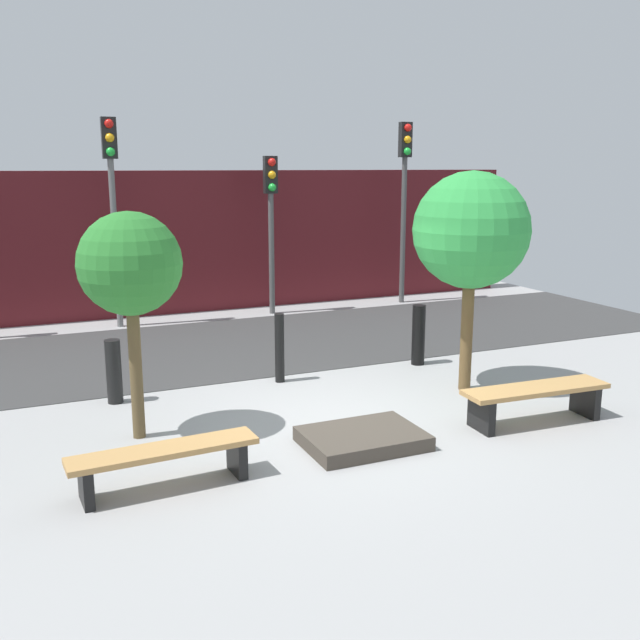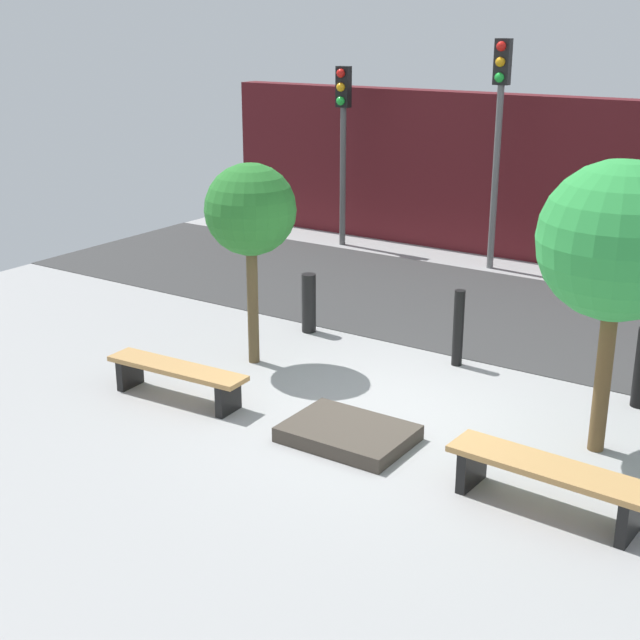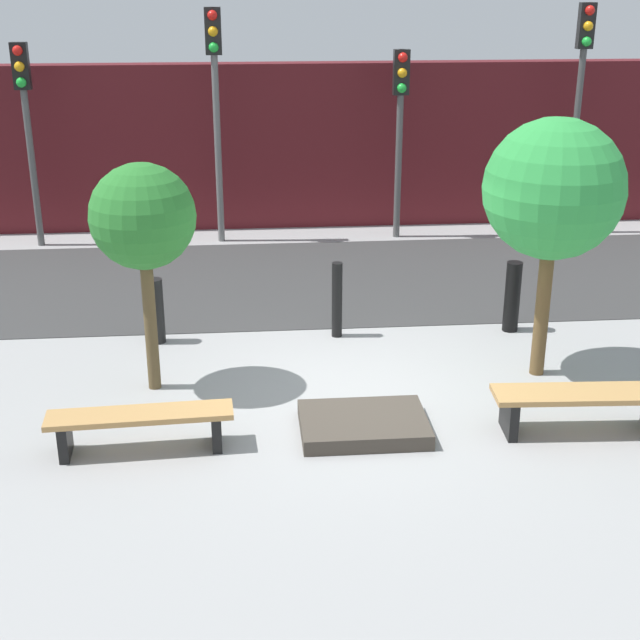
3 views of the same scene
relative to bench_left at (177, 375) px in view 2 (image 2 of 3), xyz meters
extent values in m
plane|color=#979797|center=(2.33, 1.03, -0.32)|extent=(18.00, 18.00, 0.00)
cube|color=#373737|center=(2.33, 5.33, -0.31)|extent=(18.00, 4.29, 0.01)
cube|color=#511419|center=(2.33, 8.83, 1.22)|extent=(16.20, 0.50, 3.08)
cube|color=black|center=(-0.76, -0.04, -0.13)|extent=(0.12, 0.40, 0.37)
cube|color=black|center=(0.76, 0.04, -0.13)|extent=(0.12, 0.40, 0.37)
cube|color=#B2844C|center=(0.00, 0.00, 0.09)|extent=(1.91, 0.49, 0.06)
cube|color=black|center=(3.88, 0.04, -0.11)|extent=(0.12, 0.48, 0.42)
cube|color=black|center=(5.45, -0.04, -0.11)|extent=(0.12, 0.48, 0.42)
cube|color=#B2844C|center=(4.66, 0.00, 0.13)|extent=(1.96, 0.58, 0.06)
cube|color=#443C34|center=(2.33, 0.20, -0.23)|extent=(1.36, 0.99, 0.17)
cylinder|color=brown|center=(0.00, 1.51, 0.56)|extent=(0.15, 0.15, 1.77)
sphere|color=#2A772D|center=(0.00, 1.51, 1.78)|extent=(1.19, 1.19, 1.19)
cylinder|color=brown|center=(4.66, 1.51, 0.61)|extent=(0.17, 0.17, 1.86)
sphere|color=green|center=(4.66, 1.51, 1.99)|extent=(1.63, 1.63, 1.63)
cylinder|color=black|center=(-0.08, 2.94, 0.12)|extent=(0.21, 0.21, 0.88)
cylinder|color=black|center=(2.33, 2.94, 0.20)|extent=(0.14, 0.14, 1.04)
cylinder|color=#505050|center=(-2.57, 7.78, 1.45)|extent=(0.12, 0.12, 3.54)
cube|color=black|center=(-2.57, 7.78, 2.84)|extent=(0.28, 0.16, 0.78)
sphere|color=red|center=(-2.57, 7.67, 3.10)|extent=(0.17, 0.17, 0.17)
sphere|color=orange|center=(-2.57, 7.67, 2.84)|extent=(0.17, 0.17, 0.17)
sphere|color=green|center=(-2.57, 7.67, 2.58)|extent=(0.17, 0.17, 0.17)
cylinder|color=slate|center=(0.70, 7.78, 1.73)|extent=(0.12, 0.12, 4.09)
cube|color=black|center=(0.70, 7.78, 3.39)|extent=(0.28, 0.16, 0.78)
sphere|color=red|center=(0.70, 7.67, 3.65)|extent=(0.17, 0.17, 0.17)
sphere|color=orange|center=(0.70, 7.67, 3.39)|extent=(0.17, 0.17, 0.17)
sphere|color=green|center=(0.70, 7.67, 3.13)|extent=(0.17, 0.17, 0.17)
camera|label=1|loc=(-1.25, -6.73, 2.86)|focal=40.00mm
camera|label=2|loc=(7.02, -7.34, 4.09)|focal=50.00mm
camera|label=3|loc=(1.12, -8.23, 4.26)|focal=50.00mm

